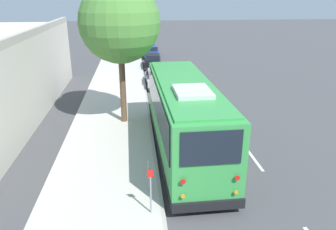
{
  "coord_description": "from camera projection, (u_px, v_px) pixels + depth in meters",
  "views": [
    {
      "loc": [
        -14.49,
        2.68,
        7.21
      ],
      "look_at": [
        1.24,
        1.03,
        1.3
      ],
      "focal_mm": 35.0,
      "sensor_mm": 36.0,
      "label": 1
    }
  ],
  "objects": [
    {
      "name": "parked_sedan_gray",
      "position": [
        147.0,
        44.0,
        44.76
      ],
      "size": [
        4.14,
        1.77,
        1.31
      ],
      "rotation": [
        0.0,
        0.0,
        0.01
      ],
      "color": "slate",
      "rests_on": "ground"
    },
    {
      "name": "parked_sedan_blue",
      "position": [
        151.0,
        52.0,
        39.14
      ],
      "size": [
        4.42,
        1.88,
        1.33
      ],
      "rotation": [
        0.0,
        0.0,
        0.02
      ],
      "color": "navy",
      "rests_on": "ground"
    },
    {
      "name": "parked_sedan_black",
      "position": [
        152.0,
        61.0,
        33.7
      ],
      "size": [
        4.45,
        1.93,
        1.33
      ],
      "rotation": [
        0.0,
        0.0,
        -0.07
      ],
      "color": "black",
      "rests_on": "ground"
    },
    {
      "name": "street_tree",
      "position": [
        119.0,
        17.0,
        17.31
      ],
      "size": [
        4.35,
        4.35,
        8.43
      ],
      "color": "brown",
      "rests_on": "sidewalk_slab"
    },
    {
      "name": "parked_sedan_silver",
      "position": [
        157.0,
        78.0,
        26.94
      ],
      "size": [
        4.16,
        1.7,
        1.31
      ],
      "rotation": [
        0.0,
        0.0,
        -0.0
      ],
      "color": "#A8AAAF",
      "rests_on": "ground"
    },
    {
      "name": "shuttle_bus",
      "position": [
        184.0,
        113.0,
        15.28
      ],
      "size": [
        10.35,
        2.94,
        3.61
      ],
      "rotation": [
        0.0,
        0.0,
        0.02
      ],
      "color": "green",
      "rests_on": "ground"
    },
    {
      "name": "sign_post_far",
      "position": [
        149.0,
        175.0,
        12.25
      ],
      "size": [
        0.06,
        0.06,
        1.3
      ],
      "color": "gray",
      "rests_on": "sidewalk_slab"
    },
    {
      "name": "lane_stripe_ahead",
      "position": [
        221.0,
        114.0,
        20.79
      ],
      "size": [
        2.4,
        0.14,
        0.01
      ],
      "primitive_type": "cube",
      "color": "silver",
      "rests_on": "ground"
    },
    {
      "name": "sign_post_near",
      "position": [
        151.0,
        191.0,
        10.92
      ],
      "size": [
        0.06,
        0.22,
        1.66
      ],
      "color": "gray",
      "rests_on": "sidewalk_slab"
    },
    {
      "name": "parked_sedan_white",
      "position": [
        146.0,
        39.0,
        50.06
      ],
      "size": [
        4.3,
        2.07,
        1.3
      ],
      "rotation": [
        0.0,
        0.0,
        -0.08
      ],
      "color": "silver",
      "rests_on": "ground"
    },
    {
      "name": "curb_strip",
      "position": [
        154.0,
        148.0,
        16.08
      ],
      "size": [
        80.0,
        0.14,
        0.15
      ],
      "primitive_type": "cube",
      "color": "#AAA69D",
      "rests_on": "ground"
    },
    {
      "name": "ground_plane",
      "position": [
        191.0,
        147.0,
        16.29
      ],
      "size": [
        160.0,
        160.0,
        0.0
      ],
      "primitive_type": "plane",
      "color": "#474749"
    },
    {
      "name": "lane_stripe_mid",
      "position": [
        254.0,
        158.0,
        15.21
      ],
      "size": [
        2.4,
        0.14,
        0.01
      ],
      "primitive_type": "cube",
      "color": "silver",
      "rests_on": "ground"
    },
    {
      "name": "sidewalk_slab",
      "position": [
        107.0,
        150.0,
        15.86
      ],
      "size": [
        80.0,
        4.43,
        0.15
      ],
      "primitive_type": "cube",
      "color": "beige",
      "rests_on": "ground"
    }
  ]
}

